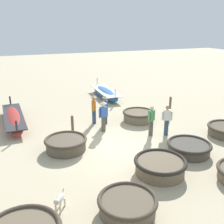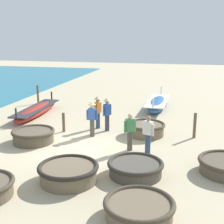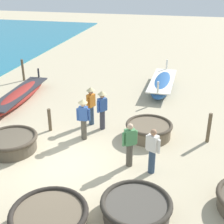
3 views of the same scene
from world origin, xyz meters
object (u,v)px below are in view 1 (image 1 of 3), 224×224
Objects in this scene: fisherman_with_hat at (151,120)px; mooring_post_shoreline at (72,125)px; coracle_center at (138,116)px; dog at (59,200)px; coracle_beside_post at (66,144)px; coracle_front_right at (160,166)px; fisherman_by_coracle at (103,114)px; fisherman_hauling at (167,120)px; long_boat_ochre_hull at (14,119)px; fisherman_crouching at (105,108)px; coracle_weathered at (189,147)px; mooring_post_mid_beach at (170,106)px; coracle_nearest at (127,205)px; long_boat_green_hull at (105,93)px; fisherman_standing_left at (94,107)px.

mooring_post_shoreline is at bearing 154.38° from fisherman_with_hat.
coracle_center reaches higher than dog.
coracle_front_right is (2.92, -3.22, 0.00)m from coracle_beside_post.
coracle_beside_post is 1.15× the size of fisherman_by_coracle.
coracle_beside_post is at bearing -155.28° from coracle_center.
fisherman_hauling is 2.61× the size of dog.
fisherman_crouching reaches higher than long_boat_ochre_hull.
coracle_weathered is 5.01m from mooring_post_mid_beach.
coracle_weathered is 0.37× the size of long_boat_ochre_hull.
fisherman_hauling is 3.12m from mooring_post_mid_beach.
coracle_nearest is at bearing -132.98° from fisherman_hauling.
fisherman_hauling is 7.22m from dog.
coracle_weathered is at bearing -24.48° from coracle_beside_post.
coracle_center is 2.08m from fisherman_crouching.
long_boat_green_hull is (0.01, 5.63, 0.01)m from coracle_center.
fisherman_by_coracle is 1.00× the size of fisherman_crouching.
dog is at bearing -169.88° from coracle_front_right.
coracle_beside_post is 3.57m from fisherman_standing_left.
coracle_beside_post is 1.15× the size of fisherman_crouching.
dog is at bearing -121.89° from fisherman_by_coracle.
fisherman_crouching is at bearing 41.25° from coracle_beside_post.
fisherman_by_coracle is at bearing 58.11° from dog.
mooring_post_shoreline is at bearing -175.01° from mooring_post_mid_beach.
coracle_weathered is 1.01× the size of coracle_beside_post.
coracle_front_right is at bearing -56.78° from long_boat_ochre_hull.
dog is at bearing 155.83° from coracle_nearest.
coracle_center is at bearing 46.66° from dog.
long_boat_ochre_hull is at bearing 107.67° from coracle_nearest.
coracle_nearest is 1.10× the size of fisherman_by_coracle.
fisherman_hauling is 1.64× the size of mooring_post_shoreline.
fisherman_standing_left is 7.43m from dog.
coracle_nearest is 0.35× the size of long_boat_ochre_hull.
dog is (-1.88, 0.84, 0.09)m from coracle_nearest.
mooring_post_mid_beach reaches higher than coracle_nearest.
fisherman_hauling is at bearing -126.56° from mooring_post_mid_beach.
coracle_nearest is 1.10× the size of fisherman_standing_left.
mooring_post_mid_beach is (4.21, -0.11, -0.36)m from fisherman_crouching.
mooring_post_mid_beach reaches higher than mooring_post_shoreline.
fisherman_crouching is at bearing 132.07° from fisherman_hauling.
long_boat_green_hull is 5.70m from fisherman_standing_left.
fisherman_by_coracle is (-0.61, 4.65, 0.64)m from coracle_front_right.
fisherman_crouching is at bearing -110.13° from long_boat_green_hull.
fisherman_crouching is 2.87m from fisherman_with_hat.
fisherman_by_coracle is 1.06× the size of fisherman_with_hat.
mooring_post_mid_beach reaches higher than long_boat_ochre_hull.
fisherman_standing_left reaches higher than coracle_front_right.
fisherman_hauling is at bearing -23.94° from mooring_post_shoreline.
coracle_beside_post is at bearing -121.27° from long_boat_green_hull.
coracle_nearest is 4.84m from coracle_beside_post.
fisherman_standing_left is 1.74× the size of mooring_post_shoreline.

